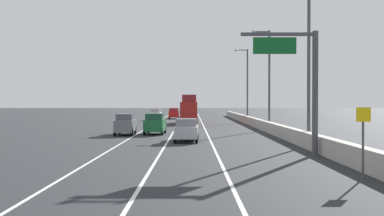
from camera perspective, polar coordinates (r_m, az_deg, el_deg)
name	(u,v)px	position (r m, az deg, el deg)	size (l,w,h in m)	color
ground_plane	(193,124)	(68.87, 0.12, -1.90)	(320.00, 320.00, 0.00)	#26282B
lane_stripe_left	(150,127)	(60.14, -5.13, -2.29)	(0.16, 130.00, 0.00)	silver
lane_stripe_center	(177,127)	(59.92, -1.79, -2.30)	(0.16, 130.00, 0.00)	silver
lane_stripe_right	(205,127)	(59.91, 1.56, -2.30)	(0.16, 130.00, 0.00)	silver
jersey_barrier_right	(277,130)	(45.59, 10.27, -2.60)	(0.60, 120.00, 1.10)	#B2ADA3
overhead_sign_gantry	(304,77)	(29.17, 13.41, 3.69)	(4.68, 0.36, 7.50)	#47474C
speed_advisory_sign	(364,137)	(20.88, 20.14, -3.32)	(0.60, 0.11, 3.00)	#4C4C51
lamp_post_right_second	(306,57)	(35.39, 13.71, 5.97)	(2.14, 0.44, 11.37)	#4C4C51
lamp_post_right_third	(268,73)	(54.03, 9.21, 4.19)	(2.14, 0.44, 11.37)	#4C4C51
lamp_post_right_fourth	(247,81)	(72.80, 6.65, 3.32)	(2.14, 0.44, 11.37)	#4C4C51
car_blue_0	(191,112)	(93.85, -0.10, -0.53)	(2.07, 4.46, 2.12)	#1E389E
car_white_1	(157,114)	(82.97, -4.31, -0.77)	(1.83, 4.04, 1.94)	white
car_gray_2	(126,124)	(46.14, -7.99, -1.97)	(1.93, 4.71, 2.05)	slate
car_red_3	(175,113)	(88.01, -2.12, -0.66)	(1.97, 4.26, 2.01)	red
car_silver_4	(187,130)	(38.16, -0.56, -2.67)	(1.99, 4.82, 1.86)	#B7B7BC
car_green_5	(156,124)	(46.48, -4.41, -1.94)	(2.04, 4.10, 2.07)	#196033
box_truck	(190,110)	(69.46, -0.26, -0.27)	(2.51, 8.50, 4.26)	#A51E19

